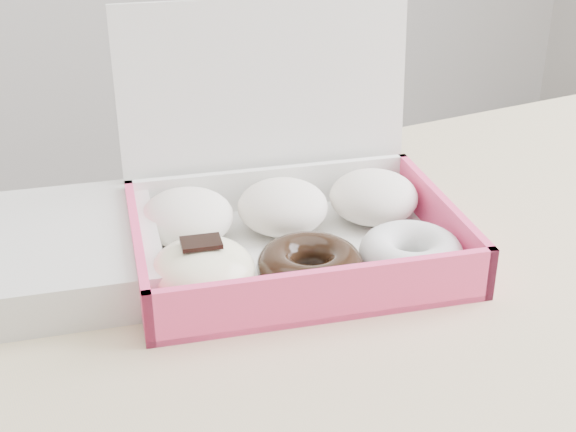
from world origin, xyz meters
name	(u,v)px	position (x,y,z in m)	size (l,w,h in m)	color
table	(490,347)	(0.00, 0.00, 0.67)	(1.20, 0.80, 0.75)	#CFBB88
donut_box	(288,219)	(-0.16, 0.15, 0.79)	(0.37, 0.33, 0.24)	white
newspapers	(14,258)	(-0.42, 0.22, 0.77)	(0.28, 0.22, 0.04)	silver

